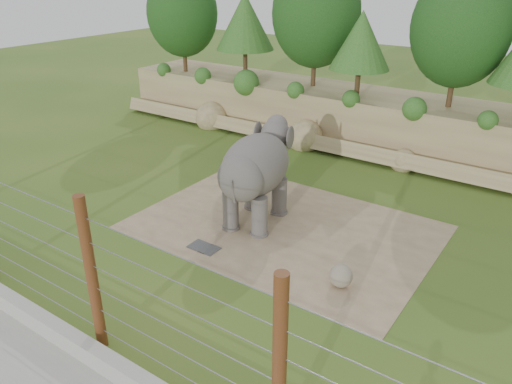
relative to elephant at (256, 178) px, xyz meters
The scene contains 8 objects.
ground 3.32m from the elephant, 78.40° to the right, with size 90.00×90.00×0.00m, color #3C6220.
back_embankment 10.19m from the elephant, 83.25° to the left, with size 30.00×5.52×8.77m.
dirt_patch 1.98m from the elephant, ahead, with size 10.00×7.00×0.02m, color #8E7454.
drain_grate 3.00m from the elephant, 96.92° to the right, with size 1.00×0.60×0.03m, color #262628.
elephant is the anchor object (origin of this frame).
stone_ball 4.81m from the elephant, 23.85° to the right, with size 0.67×0.67×0.67m, color gray.
retaining_wall 7.96m from the elephant, 85.77° to the right, with size 26.00×0.35×0.50m, color #ACAAA0.
barrier_fence 7.35m from the elephant, 85.48° to the right, with size 20.26×0.26×4.00m.
Camera 1 is at (8.39, -10.10, 8.43)m, focal length 35.00 mm.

